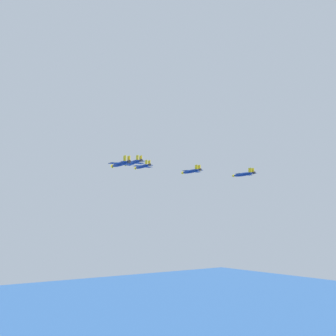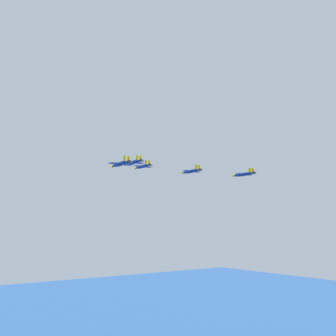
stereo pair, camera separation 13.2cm
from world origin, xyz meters
TOP-DOWN VIEW (x-y plane):
  - jet_lead at (-5.73, 23.36)m, footprint 9.49×15.67m
  - jet_left_wingman at (-22.29, 4.82)m, footprint 9.32×15.42m
  - jet_right_wingman at (9.89, 4.03)m, footprint 9.43×15.56m
  - jet_left_outer at (-38.85, -13.71)m, footprint 9.13×15.07m
  - jet_right_outer at (25.52, -15.30)m, footprint 9.09×15.00m

SIDE VIEW (x-z plane):
  - jet_left_outer at x=-38.85m, z-range 121.54..124.71m
  - jet_right_outer at x=25.52m, z-range 122.68..125.84m
  - jet_right_wingman at x=9.89m, z-range 124.99..128.26m
  - jet_left_wingman at x=-22.29m, z-range 126.20..129.45m
  - jet_lead at x=-5.73m, z-range 128.35..131.64m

